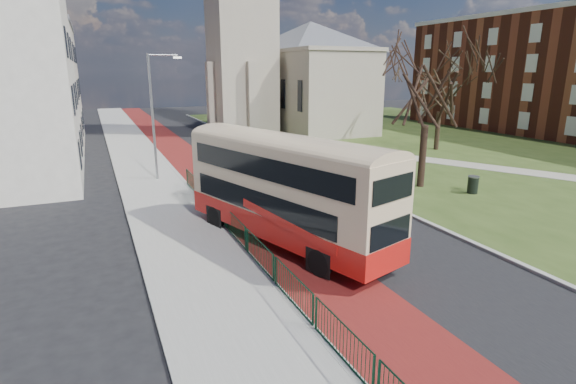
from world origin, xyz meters
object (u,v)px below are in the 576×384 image
winter_tree_near (429,74)px  litter_bin (473,185)px  streetlamp (155,111)px  winter_tree_far (442,81)px  bus (284,185)px

winter_tree_near → litter_bin: winter_tree_near is taller
streetlamp → winter_tree_far: size_ratio=0.91×
bus → winter_tree_near: winter_tree_near is taller
winter_tree_near → litter_bin: bearing=-55.8°
winter_tree_near → winter_tree_far: 14.62m
streetlamp → litter_bin: (16.54, -10.83, -4.03)m
bus → winter_tree_near: 13.45m
winter_tree_near → winter_tree_far: (10.29, 10.36, -0.75)m
streetlamp → winter_tree_near: size_ratio=0.81×
litter_bin → bus: bearing=-168.2°
bus → litter_bin: 13.73m
bus → streetlamp: bearing=85.5°
winter_tree_far → litter_bin: 16.46m
streetlamp → litter_bin: 20.17m
streetlamp → litter_bin: bearing=-33.2°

